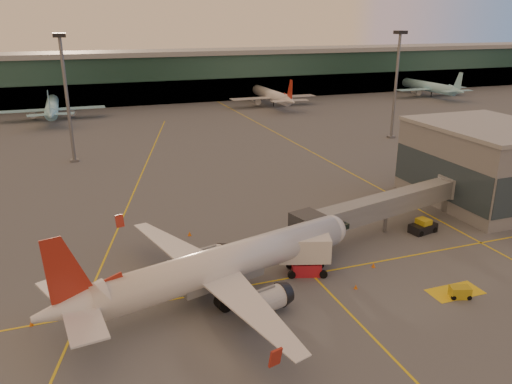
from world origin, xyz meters
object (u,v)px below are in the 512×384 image
object	(u,v)px
gpu_cart	(460,292)
pushback_tug	(423,227)
catering_truck	(305,253)
main_airplane	(218,267)

from	to	relation	value
gpu_cart	pushback_tug	bearing A→B (deg)	83.61
catering_truck	pushback_tug	bearing A→B (deg)	32.19
catering_truck	gpu_cart	bearing A→B (deg)	-20.31
catering_truck	main_airplane	bearing A→B (deg)	-153.15
gpu_cart	pushback_tug	distance (m)	17.35
main_airplane	catering_truck	size ratio (longest dim) A/B	5.60
catering_truck	gpu_cart	distance (m)	17.12
catering_truck	pushback_tug	world-z (taller)	catering_truck
gpu_cart	catering_truck	bearing A→B (deg)	160.11
main_airplane	gpu_cart	size ratio (longest dim) A/B	14.77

